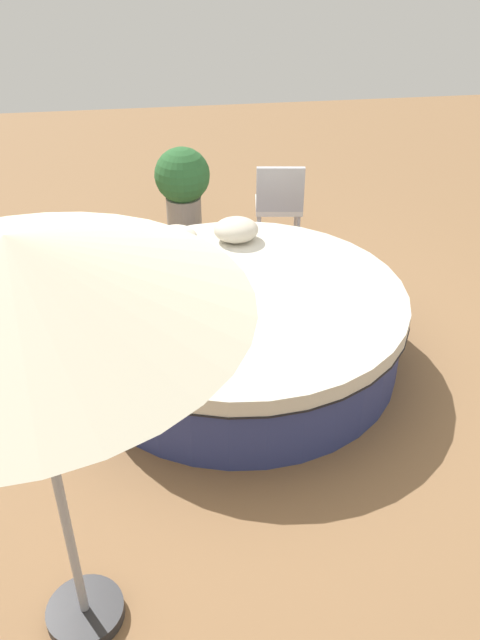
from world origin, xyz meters
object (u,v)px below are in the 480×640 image
Objects in this scene: patio_umbrella at (14,281)px; planter at (183,184)px; throw_pillow_4 at (154,335)px; patio_chair at (279,200)px; throw_pillow_1 at (176,238)px; throw_pillow_3 at (124,298)px; throw_pillow_2 at (132,266)px; round_bed at (240,326)px; throw_pillow_0 at (236,230)px.

planter is at bearing 79.50° from patio_umbrella.
throw_pillow_4 is 3.13m from patio_chair.
throw_pillow_1 is 3.58m from patio_umbrella.
throw_pillow_3 is at bearing 112.40° from throw_pillow_4.
planter is (0.92, 4.94, -1.61)m from patio_umbrella.
throw_pillow_1 is 0.59m from throw_pillow_2.
throw_pillow_4 is (-0.73, -0.64, 0.42)m from round_bed.
throw_pillow_4 is 2.28m from patio_umbrella.
throw_pillow_3 is 0.56m from throw_pillow_4.
throw_pillow_3 reaches higher than throw_pillow_4.
throw_pillow_0 reaches higher than throw_pillow_3.
patio_umbrella is (-1.96, -4.44, 1.66)m from patio_chair.
throw_pillow_2 is 1.10m from throw_pillow_4.
throw_pillow_1 is at bearing -95.71° from planter.
planter reaches higher than throw_pillow_1.
throw_pillow_3 is 0.55× the size of patio_chair.
throw_pillow_0 is (0.10, 0.96, 0.44)m from round_bed.
throw_pillow_0 is 0.84× the size of throw_pillow_4.
patio_umbrella is at bearing -106.30° from throw_pillow_4.
round_bed is at bearing 62.32° from patio_umbrella.
planter is (0.42, 3.26, -0.16)m from throw_pillow_4.
throw_pillow_0 is 0.43× the size of patio_chair.
throw_pillow_1 is 0.80× the size of throw_pillow_4.
throw_pillow_0 is 1.50m from throw_pillow_3.
throw_pillow_4 is at bearing 73.70° from patio_umbrella.
round_bed is 3.22m from patio_umbrella.
throw_pillow_3 is (-0.47, -0.99, -0.01)m from throw_pillow_1.
round_bed is at bearing 41.37° from throw_pillow_4.
throw_pillow_1 is at bearing 76.94° from patio_umbrella.
throw_pillow_1 is at bearing -126.16° from patio_chair.
throw_pillow_0 is 1.80m from throw_pillow_4.
throw_pillow_1 is 0.41× the size of patio_chair.
throw_pillow_1 reaches higher than throw_pillow_4.
throw_pillow_4 is 0.49× the size of planter.
patio_chair is at bearing 53.08° from throw_pillow_3.
round_bed is 5.63× the size of throw_pillow_2.
patio_umbrella is at bearing -111.84° from throw_pillow_0.
patio_umbrella is (-0.49, -1.68, 1.45)m from throw_pillow_4.
throw_pillow_2 is at bearing 97.86° from throw_pillow_4.
patio_chair is at bearing 45.95° from throw_pillow_2.
throw_pillow_1 is 0.74× the size of throw_pillow_3.
round_bed is 2.85× the size of patio_chair.
throw_pillow_4 is at bearing -138.63° from round_bed.
patio_umbrella reaches higher than throw_pillow_2.
patio_chair is at bearing 66.21° from patio_umbrella.
throw_pillow_2 is 2.25m from planter.
throw_pillow_3 is (-0.06, -0.57, 0.02)m from throw_pillow_2.
throw_pillow_2 is 0.48× the size of planter.
throw_pillow_2 is at bearing -133.24° from throw_pillow_1.
throw_pillow_1 is at bearing 46.76° from throw_pillow_2.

